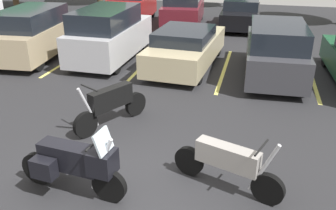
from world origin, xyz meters
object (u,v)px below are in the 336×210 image
object	(u,v)px
car_far_red	(132,4)
car_champagne	(186,47)
motorcycle_touring	(74,162)
car_far_maroon	(184,8)
car_silver	(109,34)
motorcycle_second	(228,163)
car_far_black	(241,14)
motorcycle_third	(111,104)
car_charcoal	(276,51)
car_tan	(33,33)

from	to	relation	value
car_far_red	car_champagne	bearing A→B (deg)	-57.10
motorcycle_touring	car_far_maroon	bearing A→B (deg)	93.99
motorcycle_touring	car_silver	world-z (taller)	car_silver
motorcycle_second	car_far_maroon	world-z (taller)	car_far_maroon
car_far_black	motorcycle_touring	bearing A→B (deg)	-97.69
car_far_black	car_silver	bearing A→B (deg)	-123.14
motorcycle_touring	motorcycle_third	xyz separation A→B (m)	(-0.38, 2.65, -0.06)
car_far_maroon	car_far_black	distance (m)	2.99
car_silver	car_charcoal	bearing A→B (deg)	-4.36
car_silver	car_champagne	size ratio (longest dim) A/B	0.92
car_far_black	car_champagne	bearing A→B (deg)	-102.14
car_tan	car_silver	size ratio (longest dim) A/B	0.98
car_tan	car_champagne	bearing A→B (deg)	3.91
motorcycle_second	car_charcoal	size ratio (longest dim) A/B	0.47
motorcycle_second	car_tan	xyz separation A→B (m)	(-8.08, 6.48, 0.42)
car_far_maroon	car_charcoal	bearing A→B (deg)	-56.96
car_charcoal	motorcycle_second	bearing A→B (deg)	-97.90
car_champagne	car_far_maroon	distance (m)	6.81
car_far_black	car_far_red	bearing A→B (deg)	-179.80
motorcycle_second	motorcycle_third	xyz separation A→B (m)	(-3.05, 1.85, 0.05)
motorcycle_touring	car_far_red	world-z (taller)	car_far_red
motorcycle_touring	car_far_maroon	xyz separation A→B (m)	(-1.00, 14.33, 0.26)
car_tan	car_far_red	distance (m)	7.43
car_silver	motorcycle_second	bearing A→B (deg)	-53.44
car_champagne	car_charcoal	size ratio (longest dim) A/B	1.08
car_tan	car_charcoal	world-z (taller)	car_tan
motorcycle_third	car_far_black	bearing A→B (deg)	78.85
motorcycle_touring	car_far_black	world-z (taller)	car_far_black
motorcycle_third	car_silver	xyz separation A→B (m)	(-2.11, 5.11, 0.39)
motorcycle_third	car_far_red	world-z (taller)	car_far_red
car_far_red	motorcycle_second	bearing A→B (deg)	-64.24
car_far_black	car_far_maroon	bearing A→B (deg)	-174.95
car_far_red	car_far_maroon	bearing A→B (deg)	-4.66
car_far_maroon	car_champagne	bearing A→B (deg)	-77.42
car_silver	car_charcoal	distance (m)	6.08
motorcycle_second	car_tan	distance (m)	10.37
motorcycle_third	car_far_maroon	xyz separation A→B (m)	(-0.62, 11.67, 0.32)
car_charcoal	car_far_red	xyz separation A→B (m)	(-7.54, 7.27, 0.08)
motorcycle_touring	car_tan	distance (m)	9.08
motorcycle_third	car_charcoal	xyz separation A→B (m)	(3.95, 4.64, 0.32)
car_tan	car_champagne	xyz separation A→B (m)	(5.90, 0.40, -0.26)
motorcycle_third	car_far_red	size ratio (longest dim) A/B	0.44
car_champagne	car_far_red	xyz separation A→B (m)	(-4.46, 6.89, 0.29)
motorcycle_second	motorcycle_third	bearing A→B (deg)	148.77
car_champagne	motorcycle_second	bearing A→B (deg)	-72.37
car_silver	car_far_black	distance (m)	8.16
car_charcoal	car_far_black	distance (m)	7.47
car_champagne	motorcycle_touring	bearing A→B (deg)	-93.60
car_far_red	motorcycle_touring	bearing A→B (deg)	-74.75
car_far_red	car_far_maroon	size ratio (longest dim) A/B	0.93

